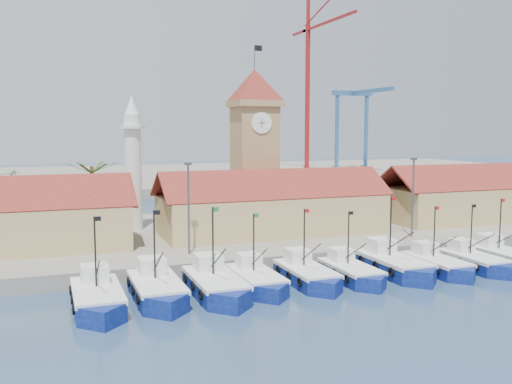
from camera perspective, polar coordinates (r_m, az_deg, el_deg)
name	(u,v)px	position (r m, az deg, el deg)	size (l,w,h in m)	color
ground	(358,289)	(50.72, 10.16, -9.51)	(400.00, 400.00, 0.00)	navy
quay	(260,233)	(71.72, 0.41, -4.13)	(140.00, 32.00, 1.50)	gray
terminal	(146,177)	(154.54, -10.93, 1.45)	(240.00, 80.00, 2.00)	gray
boat_0	(98,300)	(45.81, -15.55, -10.36)	(3.62, 9.92, 7.50)	#0C115B
boat_1	(157,291)	(47.15, -9.84, -9.72)	(3.69, 10.10, 7.65)	#0C115B
boat_2	(216,287)	(47.70, -3.98, -9.44)	(3.74, 10.24, 7.75)	#0C115B
boat_3	(257,281)	(49.62, 0.10, -8.92)	(3.31, 9.07, 6.86)	#0C115B
boat_4	(308,276)	(51.36, 5.22, -8.39)	(3.40, 9.31, 7.04)	#0C115B
boat_5	(352,273)	(53.00, 9.60, -8.04)	(3.21, 8.80, 6.66)	#0C115B
boat_6	(395,266)	(55.96, 13.76, -7.24)	(3.76, 10.31, 7.80)	#0C115B
boat_7	(439,266)	(57.76, 17.80, -7.05)	(3.25, 8.90, 6.73)	#0C115B
boat_8	(476,262)	(60.42, 21.13, -6.59)	(3.25, 8.91, 6.74)	#0C115B
boat_9	(505,258)	(63.60, 23.63, -6.03)	(3.42, 9.36, 7.08)	#0C115B
hall_center	(272,212)	(67.51, 1.61, -2.01)	(27.04, 10.13, 7.61)	tan
hall_right	(487,200)	(84.71, 22.13, -0.78)	(31.20, 10.13, 7.61)	tan
clock_tower	(255,143)	(72.43, -0.15, 4.89)	(5.80, 5.80, 22.70)	#9F7851
minaret	(133,162)	(70.80, -12.21, 2.91)	(3.00, 3.00, 16.30)	silver
palm_tree	(92,194)	(68.58, -16.04, -0.22)	(5.60, 5.03, 8.39)	brown
lamp_posts	(305,199)	(60.11, 4.90, -0.66)	(80.70, 0.25, 9.03)	#3F3F44
crane_red_right	(310,76)	(161.76, 5.46, 11.51)	(1.00, 36.20, 47.31)	maroon
gantry	(358,108)	(172.30, 10.15, 8.29)	(13.00, 22.00, 23.20)	#305F93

